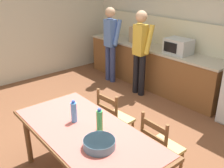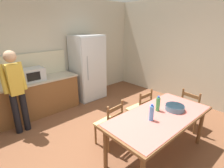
{
  "view_description": "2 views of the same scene",
  "coord_description": "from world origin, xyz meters",
  "px_view_note": "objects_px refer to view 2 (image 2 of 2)",
  "views": [
    {
      "loc": [
        2.65,
        -2.05,
        2.37
      ],
      "look_at": [
        0.34,
        -0.1,
        1.1
      ],
      "focal_mm": 42.0,
      "sensor_mm": 36.0,
      "label": 1
    },
    {
      "loc": [
        -1.7,
        -2.0,
        2.21
      ],
      "look_at": [
        0.35,
        0.19,
        1.16
      ],
      "focal_mm": 28.0,
      "sensor_mm": 36.0,
      "label": 2
    }
  ],
  "objects_px": {
    "dining_table": "(159,119)",
    "serving_bowl": "(175,107)",
    "chair_side_far_right": "(140,110)",
    "person_at_counter": "(16,88)",
    "chair_head_end": "(192,110)",
    "refrigerator": "(88,68)",
    "microwave": "(33,74)",
    "chair_side_far_left": "(110,124)",
    "bottle_near_centre": "(152,113)",
    "bottle_off_centre": "(158,104)"
  },
  "relations": [
    {
      "from": "bottle_off_centre",
      "to": "dining_table",
      "type": "bearing_deg",
      "value": -131.38
    },
    {
      "from": "serving_bowl",
      "to": "chair_side_far_left",
      "type": "relative_size",
      "value": 0.35
    },
    {
      "from": "bottle_near_centre",
      "to": "chair_head_end",
      "type": "bearing_deg",
      "value": -1.17
    },
    {
      "from": "chair_side_far_right",
      "to": "chair_side_far_left",
      "type": "bearing_deg",
      "value": 0.19
    },
    {
      "from": "bottle_off_centre",
      "to": "person_at_counter",
      "type": "xyz_separation_m",
      "value": [
        -1.58,
        2.27,
        0.06
      ]
    },
    {
      "from": "bottle_near_centre",
      "to": "microwave",
      "type": "bearing_deg",
      "value": 103.76
    },
    {
      "from": "chair_head_end",
      "to": "chair_side_far_left",
      "type": "bearing_deg",
      "value": 70.07
    },
    {
      "from": "refrigerator",
      "to": "microwave",
      "type": "height_order",
      "value": "refrigerator"
    },
    {
      "from": "microwave",
      "to": "serving_bowl",
      "type": "height_order",
      "value": "microwave"
    },
    {
      "from": "microwave",
      "to": "serving_bowl",
      "type": "bearing_deg",
      "value": -66.61
    },
    {
      "from": "bottle_near_centre",
      "to": "bottle_off_centre",
      "type": "relative_size",
      "value": 1.0
    },
    {
      "from": "dining_table",
      "to": "chair_side_far_right",
      "type": "bearing_deg",
      "value": 58.67
    },
    {
      "from": "refrigerator",
      "to": "bottle_off_centre",
      "type": "xyz_separation_m",
      "value": [
        -0.54,
        -2.76,
        -0.03
      ]
    },
    {
      "from": "microwave",
      "to": "serving_bowl",
      "type": "relative_size",
      "value": 1.56
    },
    {
      "from": "microwave",
      "to": "chair_head_end",
      "type": "relative_size",
      "value": 0.55
    },
    {
      "from": "dining_table",
      "to": "bottle_near_centre",
      "type": "height_order",
      "value": "bottle_near_centre"
    },
    {
      "from": "refrigerator",
      "to": "microwave",
      "type": "relative_size",
      "value": 3.79
    },
    {
      "from": "microwave",
      "to": "bottle_off_centre",
      "type": "distance_m",
      "value": 2.98
    },
    {
      "from": "dining_table",
      "to": "refrigerator",
      "type": "bearing_deg",
      "value": 77.54
    },
    {
      "from": "dining_table",
      "to": "chair_head_end",
      "type": "xyz_separation_m",
      "value": [
        1.26,
        -0.03,
        -0.26
      ]
    },
    {
      "from": "refrigerator",
      "to": "serving_bowl",
      "type": "xyz_separation_m",
      "value": [
        -0.3,
        -2.95,
        -0.11
      ]
    },
    {
      "from": "bottle_off_centre",
      "to": "chair_side_far_left",
      "type": "height_order",
      "value": "bottle_off_centre"
    },
    {
      "from": "dining_table",
      "to": "chair_side_far_left",
      "type": "distance_m",
      "value": 0.9
    },
    {
      "from": "microwave",
      "to": "chair_side_far_right",
      "type": "xyz_separation_m",
      "value": [
        1.4,
        -2.16,
        -0.61
      ]
    },
    {
      "from": "refrigerator",
      "to": "bottle_near_centre",
      "type": "bearing_deg",
      "value": -106.99
    },
    {
      "from": "refrigerator",
      "to": "person_at_counter",
      "type": "height_order",
      "value": "refrigerator"
    },
    {
      "from": "microwave",
      "to": "person_at_counter",
      "type": "relative_size",
      "value": 0.29
    },
    {
      "from": "bottle_near_centre",
      "to": "bottle_off_centre",
      "type": "height_order",
      "value": "same"
    },
    {
      "from": "person_at_counter",
      "to": "serving_bowl",
      "type": "bearing_deg",
      "value": -143.49
    },
    {
      "from": "dining_table",
      "to": "bottle_off_centre",
      "type": "bearing_deg",
      "value": 48.62
    },
    {
      "from": "dining_table",
      "to": "serving_bowl",
      "type": "relative_size",
      "value": 6.1
    },
    {
      "from": "bottle_near_centre",
      "to": "person_at_counter",
      "type": "height_order",
      "value": "person_at_counter"
    },
    {
      "from": "refrigerator",
      "to": "bottle_off_centre",
      "type": "distance_m",
      "value": 2.82
    },
    {
      "from": "serving_bowl",
      "to": "chair_side_far_left",
      "type": "height_order",
      "value": "chair_side_far_left"
    },
    {
      "from": "refrigerator",
      "to": "person_at_counter",
      "type": "relative_size",
      "value": 1.09
    },
    {
      "from": "microwave",
      "to": "dining_table",
      "type": "xyz_separation_m",
      "value": [
        0.95,
        -2.9,
        -0.35
      ]
    },
    {
      "from": "microwave",
      "to": "chair_side_far_left",
      "type": "height_order",
      "value": "microwave"
    },
    {
      "from": "chair_side_far_right",
      "to": "chair_head_end",
      "type": "height_order",
      "value": "same"
    },
    {
      "from": "serving_bowl",
      "to": "chair_head_end",
      "type": "height_order",
      "value": "chair_head_end"
    },
    {
      "from": "refrigerator",
      "to": "dining_table",
      "type": "relative_size",
      "value": 0.97
    },
    {
      "from": "bottle_near_centre",
      "to": "person_at_counter",
      "type": "bearing_deg",
      "value": 117.58
    },
    {
      "from": "microwave",
      "to": "bottle_off_centre",
      "type": "relative_size",
      "value": 1.85
    },
    {
      "from": "dining_table",
      "to": "serving_bowl",
      "type": "height_order",
      "value": "serving_bowl"
    },
    {
      "from": "microwave",
      "to": "chair_side_far_right",
      "type": "bearing_deg",
      "value": -56.99
    },
    {
      "from": "microwave",
      "to": "bottle_near_centre",
      "type": "distance_m",
      "value": 2.98
    },
    {
      "from": "microwave",
      "to": "chair_side_far_left",
      "type": "relative_size",
      "value": 0.55
    },
    {
      "from": "bottle_off_centre",
      "to": "microwave",
      "type": "bearing_deg",
      "value": 110.63
    },
    {
      "from": "bottle_off_centre",
      "to": "chair_head_end",
      "type": "relative_size",
      "value": 0.3
    },
    {
      "from": "bottle_off_centre",
      "to": "bottle_near_centre",
      "type": "bearing_deg",
      "value": -162.53
    },
    {
      "from": "serving_bowl",
      "to": "chair_side_far_right",
      "type": "xyz_separation_m",
      "value": [
        0.11,
        0.82,
        -0.4
      ]
    }
  ]
}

